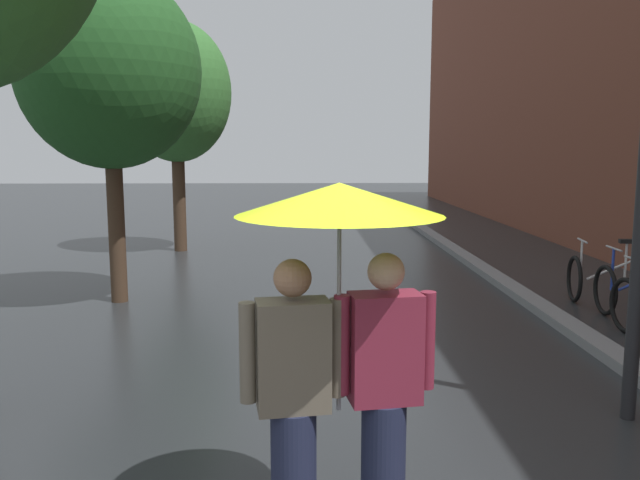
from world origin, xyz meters
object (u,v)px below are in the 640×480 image
at_px(street_tree_2, 176,93).
at_px(couple_under_umbrella, 339,306).
at_px(street_tree_1, 109,71).
at_px(parked_bicycle_4, 610,278).

height_order(street_tree_2, couple_under_umbrella, street_tree_2).
distance_m(street_tree_1, couple_under_umbrella, 6.96).
bearing_deg(street_tree_1, parked_bicycle_4, -2.30).
relative_size(street_tree_2, couple_under_umbrella, 2.41).
xyz_separation_m(street_tree_1, parked_bicycle_4, (7.33, -0.29, -3.00)).
xyz_separation_m(street_tree_1, street_tree_2, (0.01, 4.82, 0.11)).
bearing_deg(parked_bicycle_4, couple_under_umbrella, -127.54).
relative_size(parked_bicycle_4, couple_under_umbrella, 0.56).
bearing_deg(street_tree_1, street_tree_2, 89.90).
relative_size(street_tree_1, parked_bicycle_4, 4.10).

